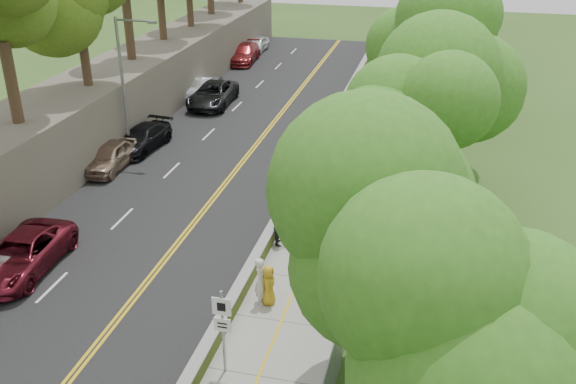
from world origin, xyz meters
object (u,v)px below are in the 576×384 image
(streetlight, at_px, (126,77))
(painter_0, at_px, (269,285))
(person_far, at_px, (389,130))
(concrete_block, at_px, (349,283))
(signpost, at_px, (223,323))
(construction_barrel, at_px, (375,120))
(car_2, at_px, (22,254))

(streetlight, distance_m, painter_0, 18.03)
(person_far, bearing_deg, streetlight, 8.40)
(concrete_block, bearing_deg, signpost, -120.71)
(signpost, bearing_deg, concrete_block, 59.29)
(construction_barrel, relative_size, concrete_block, 0.71)
(concrete_block, relative_size, car_2, 0.24)
(car_2, bearing_deg, streetlight, 93.57)
(concrete_block, relative_size, painter_0, 0.80)
(signpost, bearing_deg, painter_0, 84.31)
(painter_0, bearing_deg, concrete_block, -76.42)
(signpost, distance_m, construction_barrel, 25.21)
(streetlight, distance_m, car_2, 13.75)
(signpost, relative_size, concrete_block, 2.41)
(construction_barrel, bearing_deg, streetlight, -149.05)
(streetlight, relative_size, concrete_block, 6.23)
(construction_barrel, height_order, person_far, person_far)
(car_2, bearing_deg, construction_barrel, 57.69)
(concrete_block, height_order, car_2, car_2)
(construction_barrel, xyz_separation_m, concrete_block, (1.30, -19.62, -0.03))
(streetlight, xyz_separation_m, concrete_block, (14.76, -11.54, -4.16))
(car_2, height_order, person_far, person_far)
(signpost, relative_size, painter_0, 1.92)
(streetlight, xyz_separation_m, construction_barrel, (13.46, 8.07, -4.13))
(streetlight, xyz_separation_m, person_far, (14.66, 5.22, -3.77))
(streetlight, bearing_deg, person_far, 19.61)
(person_far, bearing_deg, car_2, 43.05)
(concrete_block, bearing_deg, person_far, 90.34)
(car_2, xyz_separation_m, painter_0, (10.45, 0.12, 0.06))
(car_2, relative_size, person_far, 3.34)
(construction_barrel, distance_m, car_2, 24.36)
(car_2, height_order, painter_0, painter_0)
(streetlight, bearing_deg, signpost, -55.92)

